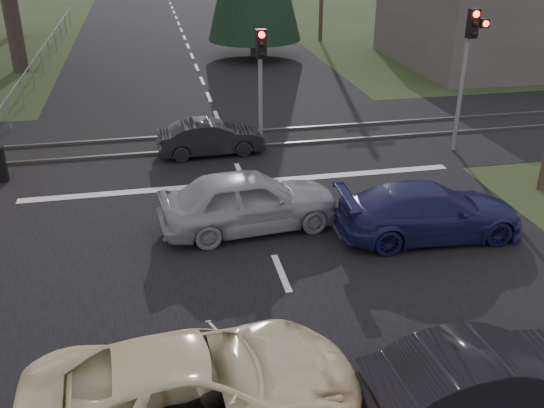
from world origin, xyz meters
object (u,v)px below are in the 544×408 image
object	(u,v)px
blue_sedan	(430,212)
cream_coupe	(195,388)
traffic_signal_center	(261,70)
traffic_signal_right	(469,53)
silver_car	(249,201)
dark_car_far	(211,138)
dark_hatchback	(485,379)

from	to	relation	value
blue_sedan	cream_coupe	bearing A→B (deg)	131.65
traffic_signal_center	blue_sedan	world-z (taller)	traffic_signal_center
traffic_signal_center	cream_coupe	xyz separation A→B (m)	(-3.26, -11.78, -2.09)
traffic_signal_right	blue_sedan	xyz separation A→B (m)	(-3.57, -5.47, -2.64)
traffic_signal_center	blue_sedan	distance (m)	7.61
cream_coupe	silver_car	bearing A→B (deg)	-20.27
cream_coupe	blue_sedan	bearing A→B (deg)	-54.22
traffic_signal_center	dark_car_far	xyz separation A→B (m)	(-1.69, 0.18, -2.22)
silver_car	blue_sedan	bearing A→B (deg)	-112.37
blue_sedan	silver_car	bearing A→B (deg)	75.45
traffic_signal_right	dark_hatchback	world-z (taller)	traffic_signal_right
traffic_signal_right	silver_car	bearing A→B (deg)	-152.14
cream_coupe	dark_hatchback	world-z (taller)	cream_coupe
traffic_signal_right	blue_sedan	world-z (taller)	traffic_signal_right
dark_car_far	cream_coupe	bearing A→B (deg)	169.27
cream_coupe	blue_sedan	size ratio (longest dim) A/B	1.12
traffic_signal_right	traffic_signal_center	distance (m)	6.68
cream_coupe	dark_car_far	xyz separation A→B (m)	(1.57, 11.96, -0.14)
silver_car	traffic_signal_center	bearing A→B (deg)	-19.45
traffic_signal_center	dark_hatchback	distance (m)	12.67
dark_hatchback	silver_car	size ratio (longest dim) A/B	0.87
traffic_signal_center	silver_car	size ratio (longest dim) A/B	0.90
traffic_signal_center	silver_car	world-z (taller)	traffic_signal_center
traffic_signal_right	dark_car_far	world-z (taller)	traffic_signal_right
traffic_signal_right	silver_car	distance (m)	9.27
cream_coupe	blue_sedan	world-z (taller)	cream_coupe
traffic_signal_center	silver_car	bearing A→B (deg)	-103.94
traffic_signal_right	silver_car	xyz separation A→B (m)	(-7.88, -4.17, -2.54)
silver_car	dark_car_far	world-z (taller)	silver_car
traffic_signal_center	dark_car_far	bearing A→B (deg)	173.88
silver_car	dark_car_far	xyz separation A→B (m)	(-0.36, 5.55, -0.19)
dark_hatchback	silver_car	bearing A→B (deg)	16.88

